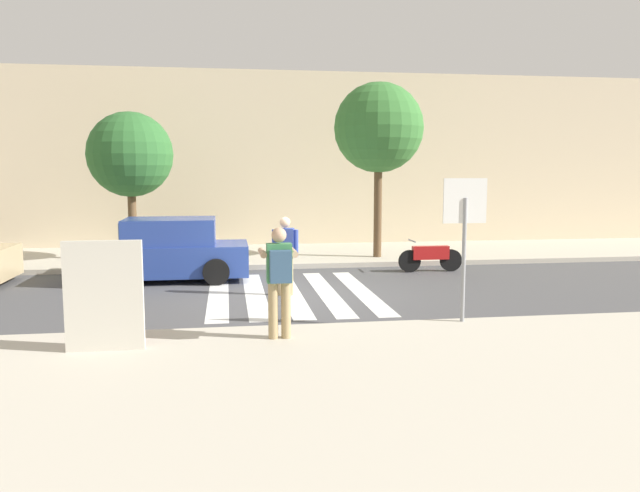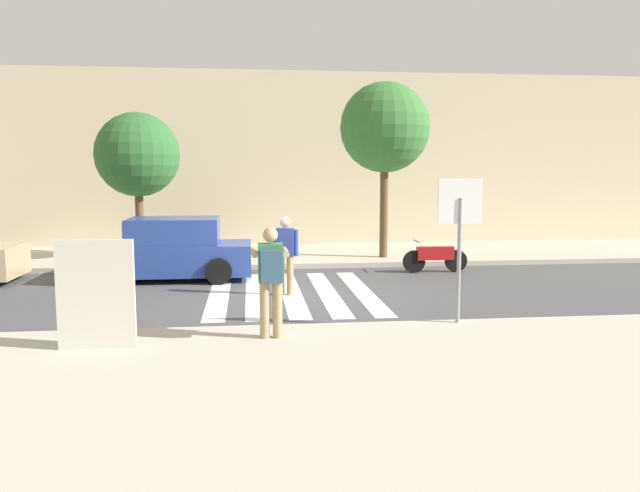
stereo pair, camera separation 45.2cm
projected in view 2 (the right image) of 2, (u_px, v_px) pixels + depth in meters
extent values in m
plane|color=#4C4C4F|center=(292.00, 295.00, 13.76)|extent=(120.00, 120.00, 0.00)
cube|color=beige|center=(327.00, 389.00, 7.64)|extent=(60.00, 6.00, 0.14)
cube|color=beige|center=(279.00, 255.00, 19.67)|extent=(60.00, 4.80, 0.14)
cube|color=beige|center=(272.00, 161.00, 23.65)|extent=(56.00, 4.00, 6.15)
cube|color=silver|center=(219.00, 294.00, 13.78)|extent=(0.44, 5.20, 0.01)
cube|color=silver|center=(256.00, 294.00, 13.87)|extent=(0.44, 5.20, 0.01)
cube|color=silver|center=(291.00, 293.00, 13.96)|extent=(0.44, 5.20, 0.01)
cube|color=silver|center=(327.00, 292.00, 14.05)|extent=(0.44, 5.20, 0.01)
cube|color=silver|center=(362.00, 291.00, 14.14)|extent=(0.44, 5.20, 0.01)
cylinder|color=gray|center=(459.00, 261.00, 10.55)|extent=(0.07, 0.07, 2.13)
cube|color=white|center=(460.00, 201.00, 10.44)|extent=(0.76, 0.03, 0.76)
cube|color=red|center=(460.00, 201.00, 10.46)|extent=(0.66, 0.02, 0.66)
cylinder|color=tan|center=(265.00, 310.00, 9.64)|extent=(0.15, 0.15, 0.88)
cylinder|color=tan|center=(277.00, 310.00, 9.66)|extent=(0.15, 0.15, 0.88)
cube|color=#3D844C|center=(271.00, 263.00, 9.56)|extent=(0.38, 0.24, 0.60)
sphere|color=tan|center=(270.00, 235.00, 9.51)|extent=(0.23, 0.23, 0.23)
cylinder|color=tan|center=(254.00, 252.00, 9.73)|extent=(0.11, 0.58, 0.10)
cylinder|color=tan|center=(285.00, 252.00, 9.79)|extent=(0.11, 0.58, 0.10)
cube|color=black|center=(269.00, 249.00, 9.94)|extent=(0.14, 0.10, 0.10)
cube|color=#335170|center=(271.00, 266.00, 9.34)|extent=(0.32, 0.20, 0.48)
cylinder|color=tan|center=(281.00, 275.00, 13.69)|extent=(0.15, 0.15, 0.88)
cylinder|color=tan|center=(290.00, 275.00, 13.66)|extent=(0.15, 0.15, 0.88)
cube|color=#33479E|center=(285.00, 242.00, 13.59)|extent=(0.42, 0.32, 0.60)
sphere|color=beige|center=(285.00, 222.00, 13.53)|extent=(0.23, 0.23, 0.23)
cylinder|color=#33479E|center=(274.00, 243.00, 13.61)|extent=(0.10, 0.10, 0.58)
cylinder|color=#33479E|center=(296.00, 243.00, 13.56)|extent=(0.10, 0.10, 0.58)
cylinder|color=black|center=(0.00, 265.00, 16.00)|extent=(0.64, 0.22, 0.64)
cube|color=#284293|center=(169.00, 259.00, 15.63)|extent=(4.10, 1.70, 0.76)
cube|color=#284293|center=(174.00, 231.00, 15.56)|extent=(2.20, 1.56, 0.64)
cube|color=slate|center=(130.00, 231.00, 15.44)|extent=(0.10, 1.50, 0.54)
cube|color=slate|center=(213.00, 230.00, 15.67)|extent=(0.10, 1.50, 0.51)
cylinder|color=black|center=(110.00, 273.00, 14.68)|extent=(0.64, 0.22, 0.64)
cylinder|color=black|center=(124.00, 263.00, 16.35)|extent=(0.64, 0.22, 0.64)
cylinder|color=black|center=(219.00, 271.00, 14.96)|extent=(0.64, 0.22, 0.64)
cylinder|color=black|center=(222.00, 261.00, 16.64)|extent=(0.64, 0.22, 0.64)
cylinder|color=black|center=(414.00, 262.00, 16.68)|extent=(0.60, 0.10, 0.60)
cylinder|color=black|center=(456.00, 261.00, 16.81)|extent=(0.60, 0.10, 0.60)
cube|color=#B21919|center=(435.00, 253.00, 16.72)|extent=(1.00, 0.20, 0.36)
cylinder|color=gray|center=(417.00, 241.00, 16.62)|extent=(0.04, 0.60, 0.04)
cylinder|color=brown|center=(140.00, 220.00, 18.23)|extent=(0.24, 0.24, 2.31)
sphere|color=#2D662D|center=(138.00, 155.00, 18.00)|extent=(2.43, 2.43, 2.43)
cylinder|color=brown|center=(384.00, 206.00, 18.56)|extent=(0.24, 0.24, 3.05)
sphere|color=#387533|center=(385.00, 127.00, 18.28)|extent=(2.65, 2.65, 2.65)
cube|color=beige|center=(96.00, 294.00, 9.04)|extent=(1.10, 0.10, 1.60)
cube|color=pink|center=(97.00, 294.00, 9.09)|extent=(0.96, 0.02, 1.46)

